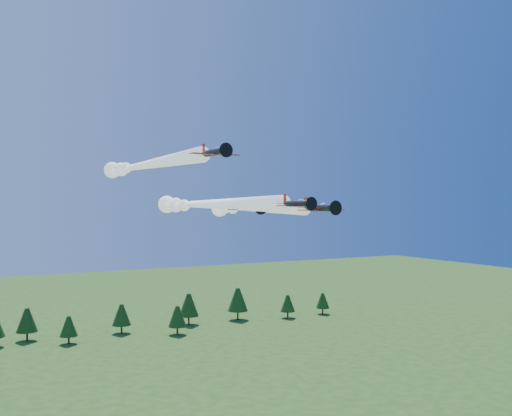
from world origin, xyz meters
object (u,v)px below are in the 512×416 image
plane_left (143,165)px  plane_slot (251,208)px  plane_right (248,207)px  plane_lead (204,204)px

plane_left → plane_slot: size_ratio=6.58×
plane_left → plane_right: size_ratio=1.30×
plane_right → plane_slot: size_ratio=5.07×
plane_right → plane_slot: 17.57m
plane_lead → plane_slot: bearing=-79.2°
plane_right → plane_left: bearing=153.7°
plane_left → plane_slot: plane_left is taller
plane_right → plane_slot: bearing=-116.2°
plane_lead → plane_right: (10.69, 2.77, -0.62)m
plane_left → plane_lead: bearing=-58.3°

